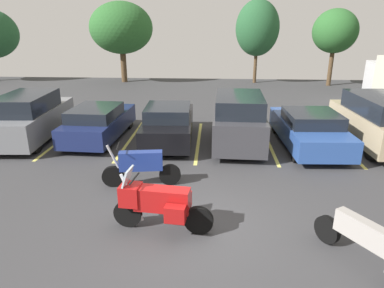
{
  "coord_description": "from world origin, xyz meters",
  "views": [
    {
      "loc": [
        0.36,
        -6.95,
        4.42
      ],
      "look_at": [
        -0.23,
        2.55,
        1.09
      ],
      "focal_mm": 32.62,
      "sensor_mm": 36.0,
      "label": 1
    }
  ],
  "objects": [
    {
      "name": "motorcycle_touring",
      "position": [
        -0.81,
        -0.21,
        0.68
      ],
      "size": [
        2.27,
        0.94,
        1.44
      ],
      "color": "black",
      "rests_on": "ground"
    },
    {
      "name": "ground",
      "position": [
        0.0,
        0.0,
        -0.05
      ],
      "size": [
        44.0,
        44.0,
        0.1
      ],
      "primitive_type": "cube",
      "color": "#38383A"
    },
    {
      "name": "tree_far_right",
      "position": [
        8.8,
        19.31,
        3.8
      ],
      "size": [
        3.11,
        3.11,
        5.33
      ],
      "color": "#4C3823",
      "rests_on": "ground"
    },
    {
      "name": "motorcycle_third",
      "position": [
        3.26,
        -1.19,
        0.55
      ],
      "size": [
        1.31,
        1.98,
        1.23
      ],
      "color": "black",
      "rests_on": "ground"
    },
    {
      "name": "tree_right",
      "position": [
        -6.6,
        20.04,
        3.99
      ],
      "size": [
        4.67,
        4.67,
        5.89
      ],
      "color": "#4C3823",
      "rests_on": "ground"
    },
    {
      "name": "car_grey",
      "position": [
        -6.77,
        5.85,
        0.9
      ],
      "size": [
        2.06,
        4.84,
        1.84
      ],
      "color": "slate",
      "rests_on": "ground"
    },
    {
      "name": "parking_stripes",
      "position": [
        -1.55,
        6.01,
        0.0
      ],
      "size": [
        19.16,
        4.96,
        0.01
      ],
      "color": "#EAE066",
      "rests_on": "ground"
    },
    {
      "name": "motorcycle_second",
      "position": [
        -1.64,
        1.97,
        0.61
      ],
      "size": [
        2.22,
        0.62,
        1.25
      ],
      "color": "black",
      "rests_on": "ground"
    },
    {
      "name": "car_blue",
      "position": [
        3.92,
        5.67,
        0.67
      ],
      "size": [
        2.15,
        4.81,
        1.37
      ],
      "color": "#2D519E",
      "rests_on": "ground"
    },
    {
      "name": "car_charcoal",
      "position": [
        1.31,
        5.74,
        0.96
      ],
      "size": [
        1.95,
        4.52,
        1.94
      ],
      "color": "#38383D",
      "rests_on": "ground"
    },
    {
      "name": "car_tan",
      "position": [
        6.46,
        5.93,
        0.96
      ],
      "size": [
        2.1,
        4.73,
        1.9
      ],
      "color": "tan",
      "rests_on": "ground"
    },
    {
      "name": "car_navy",
      "position": [
        -4.13,
        6.06,
        0.68
      ],
      "size": [
        1.94,
        4.41,
        1.36
      ],
      "color": "navy",
      "rests_on": "ground"
    },
    {
      "name": "car_black",
      "position": [
        -1.34,
        5.88,
        0.72
      ],
      "size": [
        1.95,
        4.45,
        1.47
      ],
      "color": "black",
      "rests_on": "ground"
    },
    {
      "name": "tree_center",
      "position": [
        3.49,
        20.22,
        3.99
      ],
      "size": [
        3.18,
        3.18,
        6.01
      ],
      "color": "#4C3823",
      "rests_on": "ground"
    }
  ]
}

